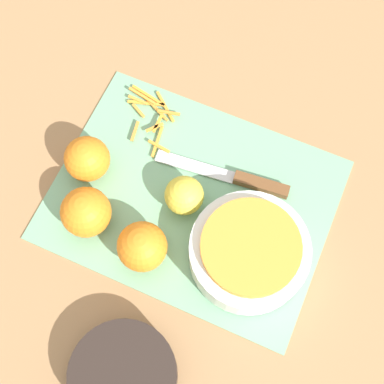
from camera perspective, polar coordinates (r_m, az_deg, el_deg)
name	(u,v)px	position (r m, az deg, el deg)	size (l,w,h in m)	color
ground_plane	(192,200)	(0.91, 0.00, -0.82)	(4.00, 4.00, 0.00)	#9E754C
cutting_board	(192,199)	(0.91, 0.00, -0.75)	(0.46, 0.35, 0.01)	#75AD84
bowl_speckled	(249,252)	(0.85, 6.10, -6.34)	(0.19, 0.19, 0.07)	silver
bowl_dark	(124,376)	(0.84, -7.29, -18.85)	(0.16, 0.16, 0.05)	black
knife	(245,180)	(0.91, 5.73, 1.24)	(0.24, 0.04, 0.02)	brown
orange_left	(86,212)	(0.87, -11.25, -2.11)	(0.08, 0.08, 0.08)	orange
orange_right	(142,247)	(0.84, -5.34, -5.81)	(0.08, 0.08, 0.08)	orange
orange_back	(87,159)	(0.91, -11.12, 3.49)	(0.08, 0.08, 0.08)	orange
lemon	(184,195)	(0.87, -0.84, -0.36)	(0.07, 0.07, 0.07)	gold
peel_pile	(152,114)	(0.97, -4.32, 8.32)	(0.12, 0.12, 0.01)	#F79D2E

